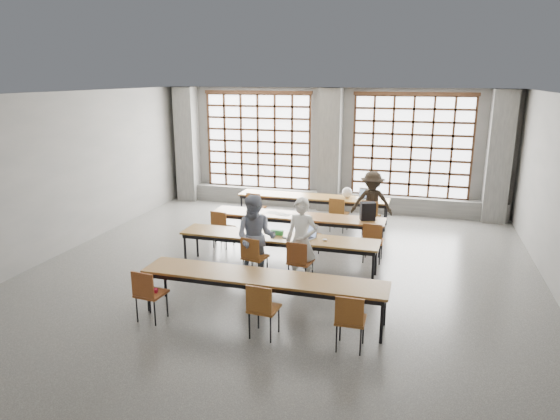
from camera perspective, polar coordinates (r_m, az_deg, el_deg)
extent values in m
plane|color=#4C4C49|center=(10.01, -0.01, -7.36)|extent=(11.00, 11.00, 0.00)
plane|color=silver|center=(9.25, -0.01, 13.10)|extent=(11.00, 11.00, 0.00)
plane|color=#62625F|center=(14.76, 5.96, 6.95)|extent=(10.00, 0.00, 10.00)
plane|color=#62625F|center=(4.72, -19.25, -11.82)|extent=(10.00, 0.00, 10.00)
plane|color=#62625F|center=(11.85, -23.98, 3.72)|extent=(0.00, 11.00, 11.00)
cube|color=#50504E|center=(15.91, -10.52, 7.36)|extent=(0.60, 0.55, 3.50)
cube|color=#50504E|center=(14.49, 5.76, 6.80)|extent=(0.60, 0.55, 3.50)
cube|color=#50504E|center=(14.39, 23.75, 5.55)|extent=(0.60, 0.55, 3.50)
cube|color=white|center=(15.27, -2.45, 7.85)|extent=(3.20, 0.02, 2.80)
cube|color=black|center=(15.20, -2.55, 7.82)|extent=(3.20, 0.05, 2.80)
cube|color=black|center=(15.45, -2.49, 2.47)|extent=(3.32, 0.07, 0.10)
cube|color=black|center=(15.08, -2.61, 13.29)|extent=(3.32, 0.07, 0.10)
cube|color=white|center=(14.50, 14.81, 6.98)|extent=(3.20, 0.02, 2.80)
cube|color=black|center=(14.42, 14.80, 6.94)|extent=(3.20, 0.05, 2.80)
cube|color=black|center=(14.68, 14.42, 1.34)|extent=(3.32, 0.07, 0.10)
cube|color=black|center=(14.30, 15.19, 12.70)|extent=(3.32, 0.07, 0.10)
cube|color=#50504E|center=(14.85, 5.66, 1.11)|extent=(9.80, 0.35, 0.50)
cube|color=brown|center=(13.28, 3.78, 1.52)|extent=(4.00, 0.70, 0.04)
cube|color=black|center=(13.30, 3.78, 1.26)|extent=(3.90, 0.64, 0.08)
cylinder|color=black|center=(13.63, -4.41, 0.27)|extent=(0.05, 0.05, 0.69)
cylinder|color=black|center=(14.16, -3.60, 0.85)|extent=(0.05, 0.05, 0.69)
cylinder|color=black|center=(12.84, 11.87, -0.95)|extent=(0.05, 0.05, 0.69)
cylinder|color=black|center=(13.40, 12.07, -0.29)|extent=(0.05, 0.05, 0.69)
cube|color=brown|center=(11.45, 1.95, -0.68)|extent=(4.00, 0.70, 0.04)
cube|color=black|center=(11.47, 1.94, -0.97)|extent=(3.90, 0.64, 0.08)
cylinder|color=black|center=(11.89, -7.43, -2.04)|extent=(0.05, 0.05, 0.69)
cylinder|color=black|center=(12.40, -6.37, -1.28)|extent=(0.05, 0.05, 0.69)
cylinder|color=black|center=(10.99, 11.32, -3.65)|extent=(0.05, 0.05, 0.69)
cylinder|color=black|center=(11.54, 11.58, -2.75)|extent=(0.05, 0.05, 0.69)
cube|color=brown|center=(9.96, -0.21, -3.10)|extent=(4.00, 0.70, 0.04)
cube|color=black|center=(9.98, -0.21, -3.43)|extent=(3.90, 0.64, 0.08)
cylinder|color=black|center=(10.51, -10.79, -4.51)|extent=(0.05, 0.05, 0.69)
cylinder|color=black|center=(11.00, -9.45, -3.55)|extent=(0.05, 0.05, 0.69)
cylinder|color=black|center=(9.49, 10.57, -6.67)|extent=(0.05, 0.05, 0.69)
cylinder|color=black|center=(10.03, 10.91, -5.48)|extent=(0.05, 0.05, 0.69)
cube|color=brown|center=(8.05, -2.00, -7.67)|extent=(4.00, 0.70, 0.04)
cube|color=black|center=(8.07, -1.99, -8.06)|extent=(3.90, 0.64, 0.08)
cylinder|color=black|center=(8.70, -14.85, -8.99)|extent=(0.05, 0.05, 0.69)
cylinder|color=black|center=(9.16, -13.00, -7.62)|extent=(0.05, 0.05, 0.69)
cylinder|color=black|center=(7.61, 11.54, -12.42)|extent=(0.05, 0.05, 0.69)
cylinder|color=black|center=(8.13, 11.90, -10.57)|extent=(0.05, 0.05, 0.69)
cube|color=brown|center=(13.20, -2.70, 0.28)|extent=(0.46, 0.46, 0.04)
cube|color=brown|center=(12.96, -3.07, 1.05)|extent=(0.40, 0.07, 0.40)
cylinder|color=black|center=(13.26, -2.69, -0.66)|extent=(0.02, 0.02, 0.45)
cube|color=brown|center=(12.68, 6.76, -0.43)|extent=(0.48, 0.48, 0.04)
cube|color=brown|center=(12.44, 6.50, 0.37)|extent=(0.40, 0.09, 0.40)
cylinder|color=black|center=(12.74, 6.73, -1.40)|extent=(0.02, 0.02, 0.45)
cube|color=brown|center=(12.59, 10.35, -0.70)|extent=(0.46, 0.46, 0.04)
cube|color=brown|center=(12.34, 10.22, 0.10)|extent=(0.40, 0.07, 0.40)
cylinder|color=black|center=(12.65, 10.31, -1.68)|extent=(0.02, 0.02, 0.45)
cube|color=maroon|center=(11.51, -6.49, -2.04)|extent=(0.47, 0.47, 0.04)
cube|color=maroon|center=(11.28, -7.04, -1.20)|extent=(0.40, 0.08, 0.40)
cylinder|color=black|center=(11.58, -6.46, -3.10)|extent=(0.02, 0.02, 0.45)
cube|color=brown|center=(10.92, 3.26, -2.91)|extent=(0.52, 0.52, 0.04)
cube|color=brown|center=(10.69, 2.75, -2.01)|extent=(0.39, 0.15, 0.40)
cylinder|color=black|center=(11.00, 3.25, -4.02)|extent=(0.02, 0.02, 0.45)
cube|color=brown|center=(10.72, 10.59, -3.50)|extent=(0.43, 0.43, 0.04)
cube|color=brown|center=(10.46, 10.51, -2.64)|extent=(0.40, 0.04, 0.40)
cylinder|color=black|center=(10.79, 10.53, -4.63)|extent=(0.02, 0.02, 0.45)
cube|color=brown|center=(9.64, -2.85, -5.39)|extent=(0.49, 0.49, 0.04)
cube|color=brown|center=(9.40, -3.47, -4.46)|extent=(0.40, 0.10, 0.40)
cylinder|color=black|center=(9.72, -2.83, -6.63)|extent=(0.02, 0.02, 0.45)
cube|color=maroon|center=(9.40, 2.38, -5.93)|extent=(0.48, 0.48, 0.04)
cube|color=maroon|center=(9.15, 1.91, -4.99)|extent=(0.40, 0.09, 0.40)
cylinder|color=black|center=(9.49, 2.36, -7.19)|extent=(0.02, 0.02, 0.45)
cube|color=brown|center=(8.35, -14.50, -9.23)|extent=(0.46, 0.46, 0.04)
cube|color=brown|center=(8.12, -15.44, -8.26)|extent=(0.40, 0.07, 0.40)
cylinder|color=black|center=(8.44, -14.40, -10.62)|extent=(0.02, 0.02, 0.45)
cube|color=brown|center=(7.62, -1.82, -11.17)|extent=(0.45, 0.45, 0.04)
cube|color=brown|center=(7.35, -2.44, -10.20)|extent=(0.40, 0.06, 0.40)
cylinder|color=black|center=(7.72, -1.81, -12.67)|extent=(0.02, 0.02, 0.45)
cube|color=brown|center=(7.37, 8.08, -12.31)|extent=(0.42, 0.42, 0.04)
cube|color=brown|center=(7.08, 7.92, -11.38)|extent=(0.40, 0.03, 0.40)
cylinder|color=black|center=(7.47, 8.01, -13.84)|extent=(0.02, 0.02, 0.45)
imported|color=white|center=(9.32, 2.48, -3.61)|extent=(0.66, 0.48, 1.67)
imported|color=navy|center=(9.56, -2.78, -3.17)|extent=(0.85, 0.68, 1.66)
imported|color=black|center=(12.55, 10.45, 0.83)|extent=(1.04, 0.62, 1.57)
cube|color=#ACADB1|center=(9.87, 2.94, -3.12)|extent=(0.44, 0.39, 0.02)
cube|color=black|center=(9.86, 2.91, -3.07)|extent=(0.35, 0.29, 0.00)
cube|color=#ACADB1|center=(9.94, 3.46, -2.27)|extent=(0.35, 0.22, 0.26)
cube|color=#88A7EC|center=(9.93, 3.42, -2.43)|extent=(0.30, 0.18, 0.21)
cube|color=#B6B6BB|center=(13.11, 9.60, 1.29)|extent=(0.39, 0.31, 0.02)
cube|color=black|center=(13.10, 9.59, 1.33)|extent=(0.32, 0.22, 0.00)
cube|color=#B6B6BB|center=(13.22, 9.79, 1.93)|extent=(0.37, 0.12, 0.26)
cube|color=#82ABE0|center=(13.21, 9.77, 1.81)|extent=(0.31, 0.09, 0.21)
ellipsoid|color=white|center=(9.72, 5.15, -3.39)|extent=(0.11, 0.08, 0.04)
cube|color=#2C8739|center=(10.03, -0.36, -2.59)|extent=(0.25, 0.10, 0.09)
cube|color=black|center=(9.82, 0.64, -3.21)|extent=(0.14, 0.09, 0.01)
cube|color=white|center=(11.64, -0.86, -0.30)|extent=(0.32, 0.25, 0.00)
cube|color=silver|center=(11.47, 0.43, -0.53)|extent=(0.35, 0.30, 0.00)
cube|color=silver|center=(11.42, 2.43, -0.62)|extent=(0.32, 0.25, 0.00)
cube|color=black|center=(11.17, 10.00, -0.14)|extent=(0.37, 0.29, 0.40)
ellipsoid|color=white|center=(13.14, 7.68, 1.99)|extent=(0.29, 0.25, 0.29)
cube|color=#A3142C|center=(8.33, -14.52, -8.92)|extent=(0.21, 0.13, 0.06)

